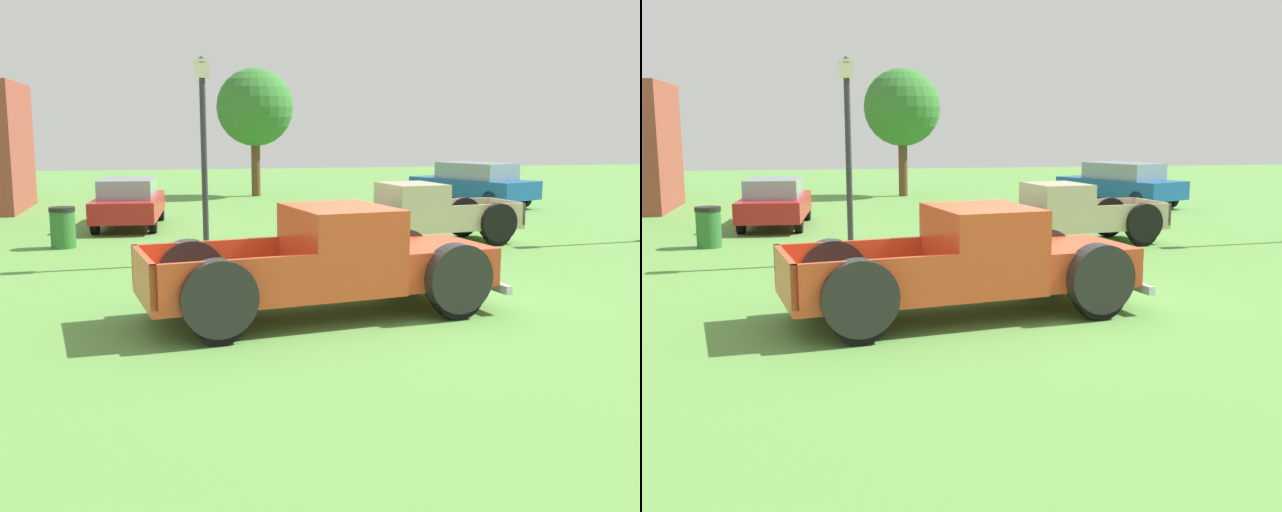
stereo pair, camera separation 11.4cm
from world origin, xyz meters
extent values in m
plane|color=#5B9342|center=(0.00, 0.00, 0.00)|extent=(80.00, 80.00, 0.00)
cube|color=#D14723|center=(0.97, 0.15, 0.69)|extent=(1.82, 1.84, 0.58)
cube|color=silver|center=(1.77, 0.28, 0.69)|extent=(0.30, 1.44, 0.49)
sphere|color=silver|center=(1.65, 0.91, 0.72)|extent=(0.21, 0.21, 0.21)
sphere|color=silver|center=(1.86, -0.35, 0.72)|extent=(0.21, 0.21, 0.21)
cube|color=#D14723|center=(-0.49, -0.09, 1.01)|extent=(1.64, 1.97, 1.21)
cube|color=#8C9EA8|center=(0.15, 0.02, 1.28)|extent=(0.29, 1.51, 0.53)
cube|color=#D14723|center=(-2.26, -0.38, 0.45)|extent=(2.48, 2.10, 0.11)
cube|color=#D14723|center=(-2.39, 0.45, 0.80)|extent=(2.20, 0.45, 0.58)
cube|color=#D14723|center=(-2.12, -1.21, 0.80)|extent=(2.20, 0.45, 0.58)
cube|color=#D14723|center=(-3.31, -0.56, 0.80)|extent=(0.37, 1.76, 0.58)
cylinder|color=black|center=(0.83, 1.03, 0.40)|extent=(0.83, 0.36, 0.80)
cylinder|color=#B7B7BC|center=(0.83, 1.04, 0.40)|extent=(0.36, 0.30, 0.32)
cylinder|color=black|center=(0.83, 1.03, 0.60)|extent=(1.05, 0.46, 1.01)
cylinder|color=black|center=(1.12, -0.72, 0.40)|extent=(0.83, 0.36, 0.80)
cylinder|color=#B7B7BC|center=(1.12, -0.73, 0.40)|extent=(0.36, 0.30, 0.32)
cylinder|color=black|center=(1.12, -0.72, 0.60)|extent=(1.05, 0.46, 1.01)
cylinder|color=black|center=(-2.66, 0.45, 0.40)|extent=(0.83, 0.36, 0.80)
cylinder|color=#B7B7BC|center=(-2.66, 0.46, 0.40)|extent=(0.36, 0.30, 0.32)
cylinder|color=black|center=(-2.66, 0.45, 0.60)|extent=(1.05, 0.46, 1.01)
cylinder|color=black|center=(-2.37, -1.30, 0.40)|extent=(0.83, 0.36, 0.80)
cylinder|color=#B7B7BC|center=(-2.37, -1.31, 0.40)|extent=(0.36, 0.30, 0.32)
cylinder|color=black|center=(-2.37, -1.30, 0.60)|extent=(1.05, 0.46, 1.01)
cube|color=silver|center=(1.82, 0.29, 0.36)|extent=(0.42, 1.92, 0.13)
cube|color=#C6B793|center=(1.40, 5.86, 0.63)|extent=(1.61, 1.63, 0.53)
cube|color=silver|center=(0.67, 5.76, 0.63)|extent=(0.23, 1.30, 0.44)
sphere|color=silver|center=(0.76, 5.19, 0.65)|extent=(0.19, 0.19, 0.19)
sphere|color=silver|center=(0.61, 6.34, 0.65)|extent=(0.19, 0.19, 0.19)
cube|color=#C6B793|center=(2.72, 6.03, 0.91)|extent=(1.44, 1.75, 1.10)
cube|color=#8C9EA8|center=(2.15, 5.95, 1.15)|extent=(0.22, 1.37, 0.48)
cube|color=#C6B793|center=(4.33, 6.24, 0.41)|extent=(2.20, 1.85, 0.10)
cube|color=#C6B793|center=(4.43, 5.49, 0.72)|extent=(2.00, 0.34, 0.53)
cube|color=#C6B793|center=(4.23, 7.00, 0.72)|extent=(2.00, 0.34, 0.53)
cube|color=#C6B793|center=(5.29, 6.37, 0.72)|extent=(0.29, 1.59, 0.53)
cylinder|color=black|center=(1.50, 5.06, 0.36)|extent=(0.75, 0.30, 0.73)
cylinder|color=#B7B7BC|center=(1.51, 5.05, 0.36)|extent=(0.32, 0.27, 0.29)
cylinder|color=black|center=(1.50, 5.06, 0.55)|extent=(0.94, 0.39, 0.92)
cylinder|color=black|center=(1.29, 6.65, 0.36)|extent=(0.75, 0.30, 0.73)
cylinder|color=#B7B7BC|center=(1.29, 6.66, 0.36)|extent=(0.32, 0.27, 0.29)
cylinder|color=black|center=(1.29, 6.65, 0.55)|extent=(0.94, 0.39, 0.92)
cylinder|color=black|center=(4.68, 5.48, 0.36)|extent=(0.75, 0.30, 0.73)
cylinder|color=#B7B7BC|center=(4.68, 5.47, 0.36)|extent=(0.32, 0.27, 0.29)
cylinder|color=black|center=(4.68, 5.48, 0.55)|extent=(0.94, 0.39, 0.92)
cylinder|color=black|center=(4.47, 7.07, 0.36)|extent=(0.75, 0.30, 0.73)
cylinder|color=#B7B7BC|center=(4.46, 7.08, 0.36)|extent=(0.32, 0.27, 0.29)
cylinder|color=black|center=(4.47, 7.07, 0.55)|extent=(0.94, 0.39, 0.92)
cube|color=silver|center=(0.63, 5.75, 0.33)|extent=(0.32, 1.74, 0.11)
cube|color=#B21E1E|center=(-3.94, 10.76, 0.58)|extent=(1.97, 4.20, 0.56)
cube|color=#7F939E|center=(-3.95, 10.62, 1.11)|extent=(1.57, 2.39, 0.51)
cylinder|color=black|center=(-4.58, 12.20, 0.30)|extent=(0.23, 0.61, 0.59)
cylinder|color=black|center=(-3.09, 12.09, 0.30)|extent=(0.23, 0.61, 0.59)
cylinder|color=black|center=(-4.78, 9.42, 0.30)|extent=(0.23, 0.61, 0.59)
cylinder|color=black|center=(-3.29, 9.32, 0.30)|extent=(0.23, 0.61, 0.59)
cube|color=#195699|center=(7.84, 14.20, 0.65)|extent=(3.63, 4.95, 0.62)
cube|color=#7F939E|center=(7.90, 14.06, 1.24)|extent=(2.51, 2.99, 0.57)
cylinder|color=black|center=(6.42, 15.27, 0.33)|extent=(0.47, 0.69, 0.67)
cylinder|color=black|center=(7.94, 15.97, 0.33)|extent=(0.47, 0.69, 0.67)
cylinder|color=black|center=(7.74, 12.44, 0.33)|extent=(0.47, 0.69, 0.67)
cylinder|color=black|center=(9.25, 13.14, 0.33)|extent=(0.47, 0.69, 0.67)
cube|color=#2D2D33|center=(-2.18, 4.57, 0.12)|extent=(0.36, 0.36, 0.25)
cylinder|color=#2D2D33|center=(-2.18, 4.57, 1.98)|extent=(0.12, 0.12, 3.47)
cube|color=#F2EACC|center=(-2.18, 4.57, 3.90)|extent=(0.28, 0.28, 0.36)
cone|color=#2D2D33|center=(-2.18, 4.57, 4.08)|extent=(0.32, 0.32, 0.14)
cylinder|color=#2D6B2D|center=(-5.30, 7.26, 0.42)|extent=(0.56, 0.56, 0.85)
cylinder|color=black|center=(-5.30, 7.26, 0.90)|extent=(0.59, 0.59, 0.10)
cylinder|color=brown|center=(0.73, 19.53, 1.20)|extent=(0.36, 0.36, 2.40)
sphere|color=#33752D|center=(0.73, 19.53, 3.56)|extent=(3.08, 3.08, 3.08)
camera|label=1|loc=(-3.02, -10.58, 2.75)|focal=41.63mm
camera|label=2|loc=(-2.91, -10.61, 2.75)|focal=41.63mm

